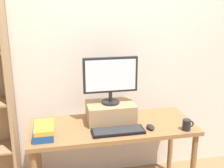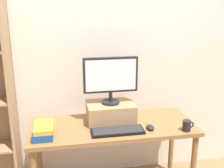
% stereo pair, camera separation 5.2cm
% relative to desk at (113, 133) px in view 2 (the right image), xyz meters
% --- Properties ---
extents(back_wall, '(7.00, 0.08, 2.60)m').
position_rel_desk_xyz_m(back_wall, '(0.00, 0.46, 0.65)').
color(back_wall, beige).
rests_on(back_wall, ground_plane).
extents(desk, '(1.47, 0.60, 0.74)m').
position_rel_desk_xyz_m(desk, '(0.00, 0.00, 0.00)').
color(desk, olive).
rests_on(desk, ground_plane).
extents(riser_box, '(0.43, 0.31, 0.17)m').
position_rel_desk_xyz_m(riser_box, '(0.00, 0.10, 0.17)').
color(riser_box, '#A87F56').
rests_on(riser_box, desk).
extents(computer_monitor, '(0.49, 0.16, 0.43)m').
position_rel_desk_xyz_m(computer_monitor, '(0.00, 0.10, 0.50)').
color(computer_monitor, black).
rests_on(computer_monitor, riser_box).
extents(keyboard, '(0.45, 0.16, 0.02)m').
position_rel_desk_xyz_m(keyboard, '(0.01, -0.16, 0.10)').
color(keyboard, black).
rests_on(keyboard, desk).
extents(computer_mouse, '(0.06, 0.10, 0.04)m').
position_rel_desk_xyz_m(computer_mouse, '(0.30, -0.15, 0.10)').
color(computer_mouse, black).
rests_on(computer_mouse, desk).
extents(book_stack, '(0.17, 0.26, 0.10)m').
position_rel_desk_xyz_m(book_stack, '(-0.60, -0.11, 0.13)').
color(book_stack, navy).
rests_on(book_stack, desk).
extents(coffee_mug, '(0.10, 0.07, 0.09)m').
position_rel_desk_xyz_m(coffee_mug, '(0.60, -0.23, 0.13)').
color(coffee_mug, black).
rests_on(coffee_mug, desk).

